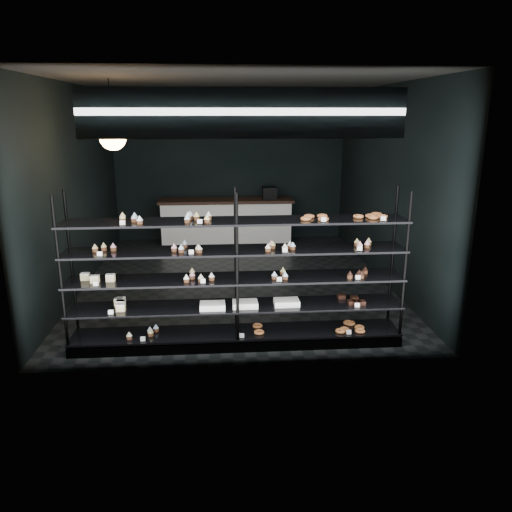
# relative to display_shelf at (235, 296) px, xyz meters

# --- Properties ---
(room) EXTENTS (5.01, 6.01, 3.20)m
(room) POSITION_rel_display_shelf_xyz_m (0.10, 2.45, 0.97)
(room) COLOR black
(room) RESTS_ON ground
(display_shelf) EXTENTS (4.00, 0.50, 1.91)m
(display_shelf) POSITION_rel_display_shelf_xyz_m (0.00, 0.00, 0.00)
(display_shelf) COLOR black
(display_shelf) RESTS_ON room
(signage) EXTENTS (3.30, 0.05, 0.50)m
(signage) POSITION_rel_display_shelf_xyz_m (0.10, -0.48, 2.12)
(signage) COLOR #0C143E
(signage) RESTS_ON room
(pendant_lamp) EXTENTS (0.35, 0.35, 0.90)m
(pendant_lamp) POSITION_rel_display_shelf_xyz_m (-1.54, 1.17, 1.82)
(pendant_lamp) COLOR black
(pendant_lamp) RESTS_ON room
(service_counter) EXTENTS (2.85, 0.65, 1.23)m
(service_counter) POSITION_rel_display_shelf_xyz_m (0.01, 4.95, -0.13)
(service_counter) COLOR white
(service_counter) RESTS_ON room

